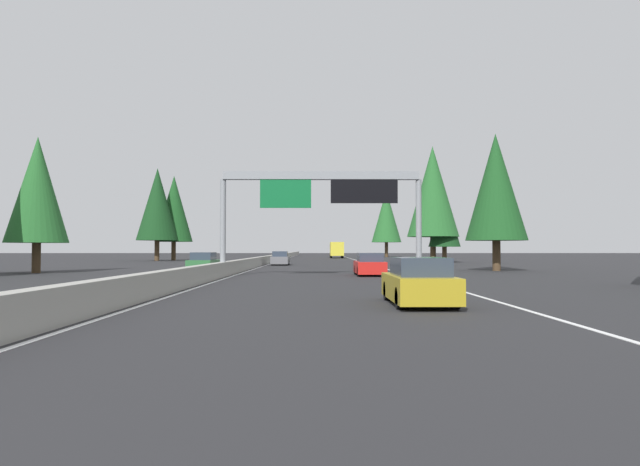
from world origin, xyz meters
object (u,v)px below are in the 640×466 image
(conifer_right_near, at_px, (496,187))
(conifer_right_distant, at_px, (386,216))
(sedan_far_center, at_px, (419,283))
(conifer_left_near, at_px, (37,190))
(conifer_left_far, at_px, (157,204))
(sign_gantry_overhead, at_px, (324,193))
(conifer_left_mid, at_px, (174,209))
(box_truck_mid_left, at_px, (337,249))
(oncoming_near, at_px, (204,263))
(sedan_near_right, at_px, (370,265))
(conifer_right_far, at_px, (433,192))
(sedan_mid_center, at_px, (280,259))
(conifer_right_mid, at_px, (444,219))

(conifer_right_near, xyz_separation_m, conifer_right_distant, (72.22, -0.32, 1.93))
(sedan_far_center, bearing_deg, conifer_left_near, 45.73)
(conifer_right_near, xyz_separation_m, conifer_left_far, (36.69, 37.29, 1.55))
(sign_gantry_overhead, xyz_separation_m, conifer_left_mid, (48.41, 21.90, 2.47))
(conifer_right_distant, height_order, conifer_left_far, conifer_right_distant)
(sedan_far_center, height_order, conifer_left_near, conifer_left_near)
(conifer_right_distant, bearing_deg, conifer_left_mid, 132.28)
(conifer_left_near, relative_size, conifer_left_far, 0.73)
(box_truck_mid_left, bearing_deg, oncoming_near, 168.93)
(conifer_left_near, bearing_deg, conifer_right_distant, -24.57)
(conifer_left_mid, bearing_deg, sedan_far_center, -159.50)
(sedan_near_right, height_order, conifer_left_near, conifer_left_near)
(box_truck_mid_left, relative_size, conifer_left_far, 0.63)
(box_truck_mid_left, bearing_deg, sign_gantry_overhead, 177.33)
(conifer_right_far, xyz_separation_m, conifer_left_far, (10.07, 37.84, -0.84))
(box_truck_mid_left, relative_size, conifer_right_near, 0.78)
(conifer_left_mid, bearing_deg, box_truck_mid_left, -50.59)
(sedan_mid_center, distance_m, conifer_left_mid, 30.70)
(conifer_right_mid, xyz_separation_m, conifer_right_far, (0.50, 1.33, 3.52))
(oncoming_near, distance_m, conifer_left_far, 41.95)
(oncoming_near, distance_m, conifer_left_mid, 43.99)
(sedan_far_center, distance_m, conifer_left_near, 33.09)
(conifer_right_near, distance_m, conifer_right_mid, 26.22)
(conifer_left_near, bearing_deg, sedan_far_center, -134.27)
(sedan_mid_center, relative_size, conifer_right_far, 0.30)
(conifer_right_far, bearing_deg, conifer_left_far, 75.10)
(sedan_near_right, relative_size, box_truck_mid_left, 0.52)
(box_truck_mid_left, bearing_deg, sedan_far_center, 179.70)
(sedan_near_right, relative_size, conifer_left_far, 0.33)
(sedan_near_right, bearing_deg, conifer_left_mid, 27.84)
(sedan_far_center, distance_m, conifer_left_mid, 70.77)
(sedan_mid_center, height_order, oncoming_near, same)
(sedan_mid_center, bearing_deg, conifer_left_far, 42.08)
(conifer_right_mid, distance_m, conifer_left_mid, 39.90)
(sedan_near_right, relative_size, conifer_right_far, 0.30)
(conifer_right_far, bearing_deg, sedan_far_center, 167.75)
(sign_gantry_overhead, xyz_separation_m, conifer_right_near, (8.87, -13.72, 1.36))
(sign_gantry_overhead, distance_m, conifer_right_near, 16.39)
(sedan_far_center, xyz_separation_m, conifer_left_mid, (65.96, 24.66, 7.03))
(oncoming_near, relative_size, conifer_right_distant, 0.31)
(sedan_far_center, xyz_separation_m, conifer_left_near, (22.80, 23.39, 5.31))
(sedan_mid_center, bearing_deg, conifer_right_distant, -17.91)
(oncoming_near, relative_size, conifer_right_far, 0.30)
(sedan_far_center, relative_size, conifer_left_mid, 0.35)
(conifer_right_near, relative_size, conifer_left_near, 1.10)
(sedan_mid_center, xyz_separation_m, conifer_right_far, (11.25, -18.60, 8.32))
(box_truck_mid_left, distance_m, conifer_left_mid, 33.08)
(sedan_far_center, distance_m, conifer_left_far, 68.79)
(sedan_far_center, height_order, conifer_left_mid, conifer_left_mid)
(conifer_right_far, xyz_separation_m, conifer_left_mid, (12.91, 36.18, -1.29))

